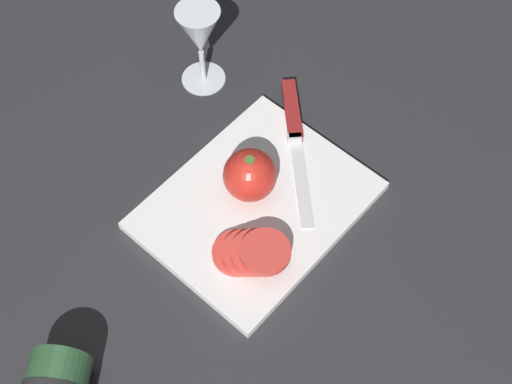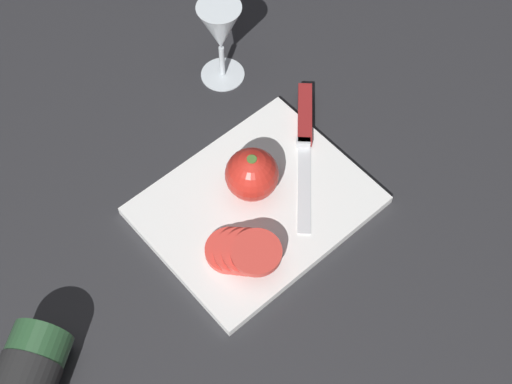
% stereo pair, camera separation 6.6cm
% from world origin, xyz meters
% --- Properties ---
extents(ground_plane, '(3.00, 3.00, 0.00)m').
position_xyz_m(ground_plane, '(0.00, 0.00, 0.00)').
color(ground_plane, '#28282B').
extents(cutting_board, '(0.31, 0.25, 0.02)m').
position_xyz_m(cutting_board, '(0.09, -0.03, 0.01)').
color(cutting_board, white).
rests_on(cutting_board, ground_plane).
extents(wine_glass, '(0.07, 0.07, 0.15)m').
position_xyz_m(wine_glass, '(0.22, 0.20, 0.10)').
color(wine_glass, silver).
rests_on(wine_glass, ground_plane).
extents(whole_tomato, '(0.08, 0.08, 0.08)m').
position_xyz_m(whole_tomato, '(0.10, -0.01, 0.05)').
color(whole_tomato, red).
rests_on(whole_tomato, cutting_board).
extents(knife, '(0.20, 0.21, 0.01)m').
position_xyz_m(knife, '(0.24, 0.02, 0.02)').
color(knife, silver).
rests_on(knife, cutting_board).
extents(tomato_slice_stack_near, '(0.09, 0.11, 0.04)m').
position_xyz_m(tomato_slice_stack_near, '(0.02, -0.08, 0.03)').
color(tomato_slice_stack_near, '#D63D33').
rests_on(tomato_slice_stack_near, cutting_board).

